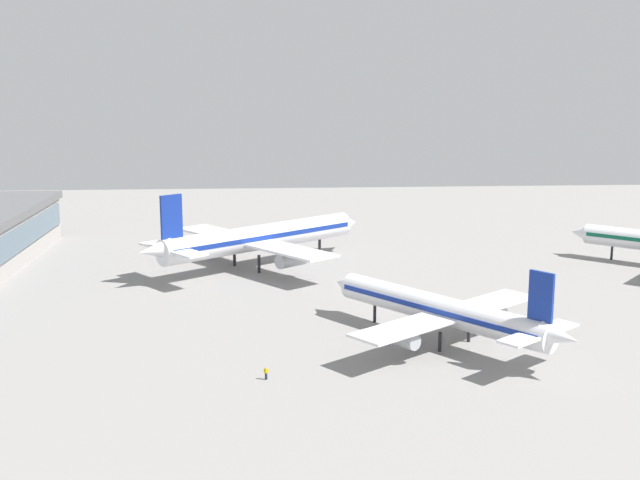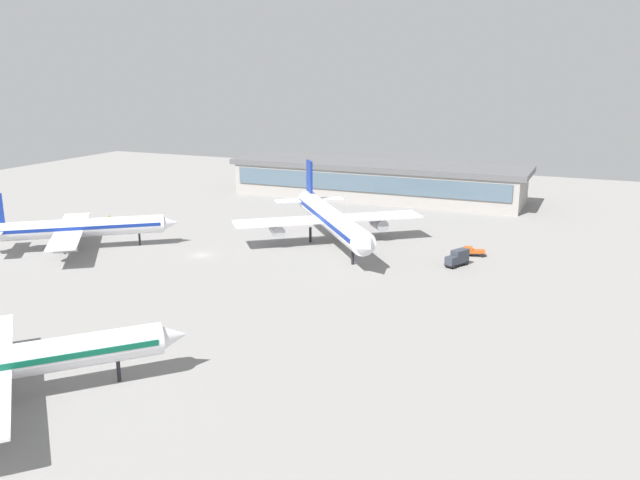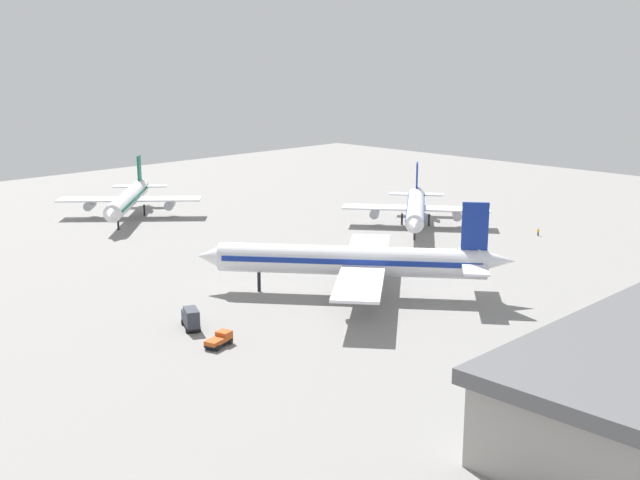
% 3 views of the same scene
% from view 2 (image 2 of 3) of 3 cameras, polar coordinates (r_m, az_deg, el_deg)
% --- Properties ---
extents(ground, '(288.00, 288.00, 0.00)m').
position_cam_2_polar(ground, '(143.73, -10.24, -1.29)').
color(ground, gray).
extents(terminal_building, '(91.93, 22.78, 11.04)m').
position_cam_2_polar(terminal_building, '(205.75, 4.94, 5.22)').
color(terminal_building, '#9E9993').
rests_on(terminal_building, ground).
extents(airplane_taxiing, '(36.83, 31.41, 13.31)m').
position_cam_2_polar(airplane_taxiing, '(154.52, -20.38, 0.98)').
color(airplane_taxiing, white).
rests_on(airplane_taxiing, ground).
extents(airplane_distant, '(39.39, 45.79, 16.62)m').
position_cam_2_polar(airplane_distant, '(148.82, 0.94, 1.88)').
color(airplane_distant, white).
rests_on(airplane_distant, ground).
extents(pushback_tractor, '(4.74, 3.13, 1.90)m').
position_cam_2_polar(pushback_tractor, '(144.45, 13.12, -0.97)').
color(pushback_tractor, black).
rests_on(pushback_tractor, ground).
extents(catering_truck, '(4.16, 5.87, 3.30)m').
position_cam_2_polar(catering_truck, '(136.08, 11.84, -1.53)').
color(catering_truck, black).
rests_on(catering_truck, ground).
extents(ground_crew_worker, '(0.41, 0.58, 1.67)m').
position_cam_2_polar(ground_crew_worker, '(181.98, -17.81, 1.83)').
color(ground_crew_worker, '#1E2338').
rests_on(ground_crew_worker, ground).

